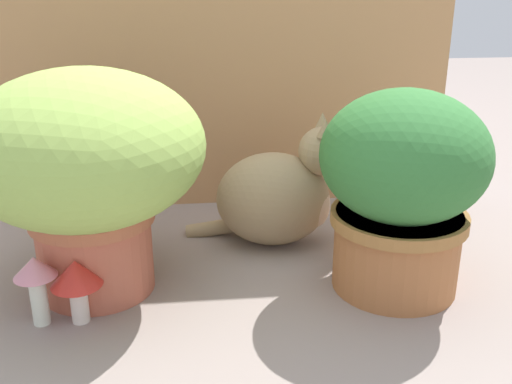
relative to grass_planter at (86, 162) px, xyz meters
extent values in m
plane|color=gray|center=(0.21, -0.02, -0.27)|extent=(6.00, 6.00, 0.00)
cube|color=tan|center=(0.28, 0.45, 0.23)|extent=(1.20, 0.03, 0.99)
cylinder|color=#B95D45|center=(0.00, 0.00, -0.18)|extent=(0.22, 0.22, 0.17)
cylinder|color=#B46141|center=(0.00, 0.00, -0.11)|extent=(0.24, 0.24, 0.02)
ellipsoid|color=#96BA52|center=(0.00, 0.00, 0.03)|extent=(0.45, 0.45, 0.29)
cylinder|color=#AB683B|center=(0.60, -0.05, -0.19)|extent=(0.25, 0.25, 0.16)
cylinder|color=#A4703A|center=(0.60, -0.05, -0.12)|extent=(0.27, 0.27, 0.02)
ellipsoid|color=#327334|center=(0.60, -0.05, 0.01)|extent=(0.32, 0.32, 0.25)
ellipsoid|color=tan|center=(0.38, 0.17, -0.16)|extent=(0.28, 0.20, 0.22)
ellipsoid|color=beige|center=(0.47, 0.16, -0.17)|extent=(0.08, 0.11, 0.11)
sphere|color=tan|center=(0.49, 0.16, -0.04)|extent=(0.12, 0.12, 0.11)
cone|color=tan|center=(0.49, 0.19, 0.02)|extent=(0.04, 0.04, 0.04)
cone|color=tan|center=(0.48, 0.13, 0.02)|extent=(0.04, 0.04, 0.04)
cylinder|color=tan|center=(0.27, 0.23, -0.25)|extent=(0.19, 0.06, 0.07)
cylinder|color=silver|center=(-0.09, -0.12, -0.22)|extent=(0.03, 0.03, 0.10)
cone|color=pink|center=(-0.09, -0.12, -0.15)|extent=(0.08, 0.08, 0.04)
cylinder|color=silver|center=(-0.02, -0.12, -0.23)|extent=(0.03, 0.03, 0.08)
cone|color=red|center=(-0.02, -0.12, -0.17)|extent=(0.09, 0.09, 0.05)
camera|label=1|loc=(0.20, -1.10, 0.35)|focal=42.01mm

